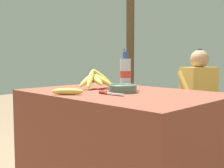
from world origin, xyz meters
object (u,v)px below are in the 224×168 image
serving_bowl (123,88)px  knife (108,93)px  loose_banana_front (68,91)px  seated_vendor (195,92)px  wooden_bench (199,117)px  water_bottle (125,73)px  banana_bunch_ripe (96,79)px  support_post_near (130,44)px  banana_bunch_green (165,101)px

serving_bowl → knife: (0.01, -0.15, -0.02)m
loose_banana_front → seated_vendor: size_ratio=0.16×
serving_bowl → seated_vendor: size_ratio=0.17×
wooden_bench → loose_banana_front: bearing=-89.7°
water_bottle → wooden_bench: 1.31m
loose_banana_front → seated_vendor: (-0.05, 1.65, -0.14)m
knife → loose_banana_front: bearing=-135.4°
banana_bunch_ripe → water_bottle: 0.22m
serving_bowl → loose_banana_front: 0.36m
knife → wooden_bench: (-0.17, 1.49, -0.39)m
water_bottle → seated_vendor: 1.22m
loose_banana_front → support_post_near: 2.52m
wooden_bench → seated_vendor: (-0.04, -0.02, 0.25)m
banana_bunch_ripe → loose_banana_front: banana_bunch_ripe is taller
serving_bowl → seated_vendor: seated_vendor is taller
banana_bunch_ripe → banana_bunch_green: 1.38m
banana_bunch_green → serving_bowl: bearing=-67.0°
water_bottle → banana_bunch_green: size_ratio=0.98×
banana_bunch_ripe → banana_bunch_green: bearing=102.4°
loose_banana_front → wooden_bench: size_ratio=0.10×
knife → banana_bunch_green: 1.61m
knife → support_post_near: bearing=124.2°
serving_bowl → loose_banana_front: size_ratio=1.10×
water_bottle → seated_vendor: (-0.11, 1.20, -0.24)m
serving_bowl → water_bottle: size_ratio=0.63×
water_bottle → wooden_bench: bearing=92.9°
loose_banana_front → banana_bunch_ripe: bearing=110.8°
water_bottle → seated_vendor: size_ratio=0.28×
loose_banana_front → support_post_near: bearing=122.4°
knife → banana_bunch_ripe: bearing=145.5°
banana_bunch_green → knife: bearing=-68.7°
banana_bunch_ripe → seated_vendor: (0.08, 1.30, -0.20)m
serving_bowl → banana_bunch_green: serving_bowl is taller
loose_banana_front → support_post_near: size_ratio=0.07×
support_post_near → knife: bearing=-52.2°
banana_bunch_ripe → wooden_bench: bearing=84.6°
wooden_bench → support_post_near: (-1.33, 0.43, 0.82)m
water_bottle → knife: size_ratio=1.54×
knife → wooden_bench: size_ratio=0.12×
wooden_bench → banana_bunch_green: bearing=-179.0°
loose_banana_front → seated_vendor: seated_vendor is taller
banana_bunch_ripe → water_bottle: water_bottle is taller
water_bottle → banana_bunch_ripe: bearing=-151.4°
water_bottle → seated_vendor: bearing=95.1°
loose_banana_front → wooden_bench: 1.71m
seated_vendor → wooden_bench: bearing=-140.6°
knife → wooden_bench: knife is taller
seated_vendor → banana_bunch_green: seated_vendor is taller
serving_bowl → support_post_near: 2.35m
banana_bunch_green → support_post_near: support_post_near is taller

